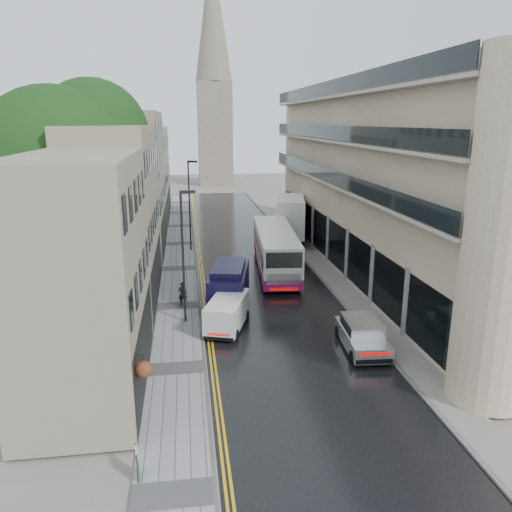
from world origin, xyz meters
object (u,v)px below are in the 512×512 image
object	(u,v)px
silver_hatchback	(353,348)
lamp_post_near	(183,258)
pedestrian	(183,294)
tree_near	(61,198)
tree_far	(101,184)
white_van	(207,322)
estate_sign	(137,464)
lamp_post_far	(190,206)
cream_bus	(263,262)
white_lorry	(278,223)
navy_van	(209,293)

from	to	relation	value
silver_hatchback	lamp_post_near	xyz separation A→B (m)	(-8.00, 6.18, 3.07)
pedestrian	lamp_post_near	world-z (taller)	lamp_post_near
tree_near	silver_hatchback	size ratio (longest dim) A/B	3.21
tree_far	white_van	size ratio (longest dim) A/B	3.06
pedestrian	tree_far	bearing A→B (deg)	-85.10
tree_near	estate_sign	size ratio (longest dim) A/B	13.92
tree_near	lamp_post_far	xyz separation A→B (m)	(7.64, 13.13, -2.87)
lamp_post_near	estate_sign	bearing A→B (deg)	-94.72
cream_bus	white_van	distance (m)	9.77
tree_near	white_lorry	xyz separation A→B (m)	(15.67, 13.78, -4.72)
white_van	pedestrian	size ratio (longest dim) A/B	2.64
navy_van	lamp_post_near	bearing A→B (deg)	-134.14
cream_bus	navy_van	world-z (taller)	cream_bus
pedestrian	lamp_post_far	distance (m)	14.31
silver_hatchback	lamp_post_near	distance (m)	10.56
pedestrian	lamp_post_far	bearing A→B (deg)	-113.70
white_van	navy_van	bearing A→B (deg)	102.80
silver_hatchback	estate_sign	bearing A→B (deg)	-140.69
tree_near	cream_bus	distance (m)	13.99
white_lorry	navy_van	xyz separation A→B (m)	(-7.15, -16.17, -0.81)
tree_near	lamp_post_far	distance (m)	15.47
cream_bus	lamp_post_far	distance (m)	11.52
tree_far	lamp_post_near	xyz separation A→B (m)	(6.77, -16.41, -2.32)
navy_van	cream_bus	bearing A→B (deg)	63.87
pedestrian	lamp_post_near	size ratio (longest dim) A/B	0.20
tree_far	lamp_post_far	bearing A→B (deg)	1.05
tree_far	pedestrian	world-z (taller)	tree_far
tree_far	silver_hatchback	bearing A→B (deg)	-56.82
white_van	lamp_post_near	bearing A→B (deg)	134.93
tree_far	lamp_post_far	world-z (taller)	tree_far
lamp_post_near	lamp_post_far	bearing A→B (deg)	90.38
white_van	pedestrian	distance (m)	5.04
white_van	lamp_post_near	xyz separation A→B (m)	(-1.13, 2.26, 2.97)
white_van	estate_sign	xyz separation A→B (m)	(-2.75, -10.76, -0.32)
lamp_post_near	estate_sign	xyz separation A→B (m)	(-1.62, -13.02, -3.29)
pedestrian	silver_hatchback	bearing A→B (deg)	112.10
tree_far	lamp_post_near	size ratio (longest dim) A/B	1.65
tree_near	lamp_post_far	bearing A→B (deg)	59.80
white_lorry	pedestrian	distance (m)	17.06
white_lorry	pedestrian	bearing A→B (deg)	-109.92
pedestrian	lamp_post_far	size ratio (longest dim) A/B	0.19
silver_hatchback	cream_bus	bearing A→B (deg)	104.98
navy_van	pedestrian	bearing A→B (deg)	145.94
pedestrian	estate_sign	xyz separation A→B (m)	(-1.47, -15.63, -0.27)
estate_sign	white_van	bearing A→B (deg)	68.58
navy_van	estate_sign	world-z (taller)	navy_van
white_van	estate_sign	bearing A→B (deg)	-85.98
tree_near	cream_bus	bearing A→B (deg)	13.51
navy_van	lamp_post_far	world-z (taller)	lamp_post_far
white_van	tree_near	bearing A→B (deg)	163.68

